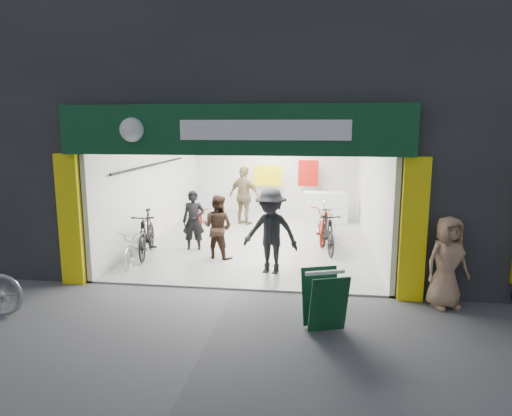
% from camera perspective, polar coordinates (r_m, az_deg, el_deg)
% --- Properties ---
extents(ground, '(60.00, 60.00, 0.00)m').
position_cam_1_polar(ground, '(8.93, -2.76, -10.23)').
color(ground, '#56565B').
rests_on(ground, ground).
extents(building, '(17.00, 10.27, 8.00)m').
position_cam_1_polar(building, '(13.28, 5.21, 15.37)').
color(building, '#232326').
rests_on(building, ground).
extents(bike_left_front, '(0.65, 1.62, 0.83)m').
position_cam_1_polar(bike_left_front, '(10.74, -14.70, -4.69)').
color(bike_left_front, silver).
rests_on(bike_left_front, ground).
extents(bike_left_midfront, '(0.87, 1.94, 1.12)m').
position_cam_1_polar(bike_left_midfront, '(11.26, -13.52, -3.18)').
color(bike_left_midfront, black).
rests_on(bike_left_midfront, ground).
extents(bike_left_midback, '(0.88, 1.73, 0.87)m').
position_cam_1_polar(bike_left_midback, '(13.20, -7.06, -1.57)').
color(bike_left_midback, maroon).
rests_on(bike_left_midback, ground).
extents(bike_left_back, '(0.78, 1.80, 1.04)m').
position_cam_1_polar(bike_left_back, '(15.80, -7.14, 0.71)').
color(bike_left_back, silver).
rests_on(bike_left_back, ground).
extents(bike_right_front, '(0.77, 1.82, 1.06)m').
position_cam_1_polar(bike_right_front, '(11.46, 8.86, -2.96)').
color(bike_right_front, black).
rests_on(bike_right_front, ground).
extents(bike_right_mid, '(0.96, 2.07, 1.05)m').
position_cam_1_polar(bike_right_mid, '(12.54, 8.79, -1.81)').
color(bike_right_mid, maroon).
rests_on(bike_right_mid, ground).
extents(bike_right_back, '(0.94, 2.03, 1.18)m').
position_cam_1_polar(bike_right_back, '(12.01, 8.83, -2.05)').
color(bike_right_back, silver).
rests_on(bike_right_back, ground).
extents(customer_a, '(0.59, 0.41, 1.54)m').
position_cam_1_polar(customer_a, '(11.51, -7.80, -1.64)').
color(customer_a, black).
rests_on(customer_a, ground).
extents(customer_b, '(0.90, 0.79, 1.54)m').
position_cam_1_polar(customer_b, '(10.77, -4.79, -2.41)').
color(customer_b, '#342117').
rests_on(customer_b, ground).
extents(customer_c, '(1.32, 0.95, 1.85)m').
position_cam_1_polar(customer_c, '(9.58, 1.85, -3.02)').
color(customer_c, black).
rests_on(customer_c, ground).
extents(customer_d, '(1.20, 0.90, 1.90)m').
position_cam_1_polar(customer_d, '(14.29, -1.46, 1.51)').
color(customer_d, olive).
rests_on(customer_d, ground).
extents(pedestrian_near, '(0.92, 0.77, 1.62)m').
position_cam_1_polar(pedestrian_near, '(8.55, 22.77, -6.30)').
color(pedestrian_near, '#9C795B').
rests_on(pedestrian_near, ground).
extents(sandwich_board, '(0.76, 0.77, 0.92)m').
position_cam_1_polar(sandwich_board, '(7.23, 8.54, -11.14)').
color(sandwich_board, '#0E3A1E').
rests_on(sandwich_board, ground).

